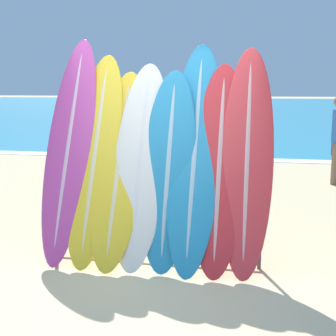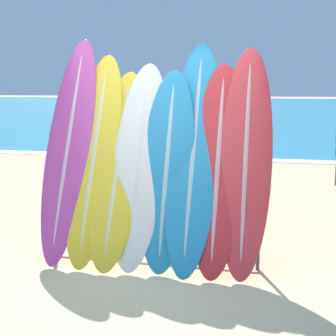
% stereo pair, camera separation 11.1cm
% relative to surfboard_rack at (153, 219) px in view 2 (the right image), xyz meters
% --- Properties ---
extents(ground_plane, '(160.00, 160.00, 0.00)m').
position_rel_surfboard_rack_xyz_m(ground_plane, '(-0.08, -0.57, -0.48)').
color(ground_plane, '#CCB789').
extents(ocean_water, '(120.00, 60.00, 0.01)m').
position_rel_surfboard_rack_xyz_m(ocean_water, '(-0.08, 36.65, -0.48)').
color(ocean_water, teal).
rests_on(ocean_water, ground_plane).
extents(surfboard_rack, '(2.30, 0.04, 0.88)m').
position_rel_surfboard_rack_xyz_m(surfboard_rack, '(0.00, 0.00, 0.00)').
color(surfboard_rack, '#47474C').
rests_on(surfboard_rack, ground_plane).
extents(surfboard_slot_0, '(0.52, 1.21, 2.46)m').
position_rel_surfboard_rack_xyz_m(surfboard_slot_0, '(-1.00, 0.13, 0.76)').
color(surfboard_slot_0, '#B23D8E').
rests_on(surfboard_slot_0, ground_plane).
extents(surfboard_slot_1, '(0.56, 1.16, 2.27)m').
position_rel_surfboard_rack_xyz_m(surfboard_slot_1, '(-0.68, 0.11, 0.66)').
color(surfboard_slot_1, yellow).
rests_on(surfboard_slot_1, ground_plane).
extents(surfboard_slot_2, '(0.59, 1.15, 2.08)m').
position_rel_surfboard_rack_xyz_m(surfboard_slot_2, '(-0.40, 0.06, 0.56)').
color(surfboard_slot_2, yellow).
rests_on(surfboard_slot_2, ground_plane).
extents(surfboard_slot_3, '(0.59, 1.05, 2.16)m').
position_rel_surfboard_rack_xyz_m(surfboard_slot_3, '(-0.16, 0.07, 0.60)').
color(surfboard_slot_3, silver).
rests_on(surfboard_slot_3, ground_plane).
extents(surfboard_slot_4, '(0.58, 0.92, 2.08)m').
position_rel_surfboard_rack_xyz_m(surfboard_slot_4, '(0.15, 0.04, 0.56)').
color(surfboard_slot_4, teal).
rests_on(surfboard_slot_4, ground_plane).
extents(surfboard_slot_5, '(0.58, 1.30, 2.39)m').
position_rel_surfboard_rack_xyz_m(surfboard_slot_5, '(0.42, 0.14, 0.72)').
color(surfboard_slot_5, teal).
rests_on(surfboard_slot_5, ground_plane).
extents(surfboard_slot_6, '(0.56, 1.07, 2.16)m').
position_rel_surfboard_rack_xyz_m(surfboard_slot_6, '(0.69, 0.07, 0.60)').
color(surfboard_slot_6, red).
rests_on(surfboard_slot_6, ground_plane).
extents(surfboard_slot_7, '(0.54, 1.06, 2.33)m').
position_rel_surfboard_rack_xyz_m(surfboard_slot_7, '(0.97, 0.10, 0.69)').
color(surfboard_slot_7, red).
rests_on(surfboard_slot_7, ground_plane).
extents(person_mid_beach, '(0.21, 0.27, 1.59)m').
position_rel_surfboard_rack_xyz_m(person_mid_beach, '(-2.10, 4.45, 0.39)').
color(person_mid_beach, '#846047').
rests_on(person_mid_beach, ground_plane).
extents(person_far_left, '(0.23, 0.28, 1.72)m').
position_rel_surfboard_rack_xyz_m(person_far_left, '(0.18, 4.03, 0.46)').
color(person_far_left, tan).
rests_on(person_far_left, ground_plane).
extents(person_far_right, '(0.28, 0.22, 1.67)m').
position_rel_surfboard_rack_xyz_m(person_far_right, '(-1.79, 5.42, 0.44)').
color(person_far_right, beige).
rests_on(person_far_right, ground_plane).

